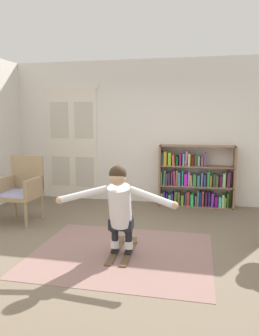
# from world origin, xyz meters

# --- Properties ---
(ground_plane) EXTENTS (7.20, 7.20, 0.00)m
(ground_plane) POSITION_xyz_m (0.00, 0.00, 0.00)
(ground_plane) COLOR #6B5D4B
(back_wall) EXTENTS (6.00, 0.10, 2.90)m
(back_wall) POSITION_xyz_m (0.00, 2.60, 1.45)
(back_wall) COLOR silver
(back_wall) RESTS_ON ground
(double_door) EXTENTS (1.22, 0.05, 2.45)m
(double_door) POSITION_xyz_m (-1.74, 2.54, 1.23)
(double_door) COLOR silver
(double_door) RESTS_ON ground
(rug) EXTENTS (2.30, 1.95, 0.01)m
(rug) POSITION_xyz_m (0.01, -0.20, 0.00)
(rug) COLOR #86645E
(rug) RESTS_ON ground
(bookshelf) EXTENTS (1.47, 0.30, 1.21)m
(bookshelf) POSITION_xyz_m (0.84, 2.39, 0.52)
(bookshelf) COLOR #88654B
(bookshelf) RESTS_ON ground
(wicker_chair) EXTENTS (0.62, 0.62, 1.10)m
(wicker_chair) POSITION_xyz_m (-1.96, 0.80, 0.58)
(wicker_chair) COLOR #987F5B
(wicker_chair) RESTS_ON ground
(skis_pair) EXTENTS (0.30, 0.85, 0.07)m
(skis_pair) POSITION_xyz_m (0.01, -0.17, 0.02)
(skis_pair) COLOR brown
(skis_pair) RESTS_ON rug
(person_skier) EXTENTS (1.45, 0.55, 1.11)m
(person_skier) POSITION_xyz_m (0.02, -0.33, 0.69)
(person_skier) COLOR white
(person_skier) RESTS_ON skis_pair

